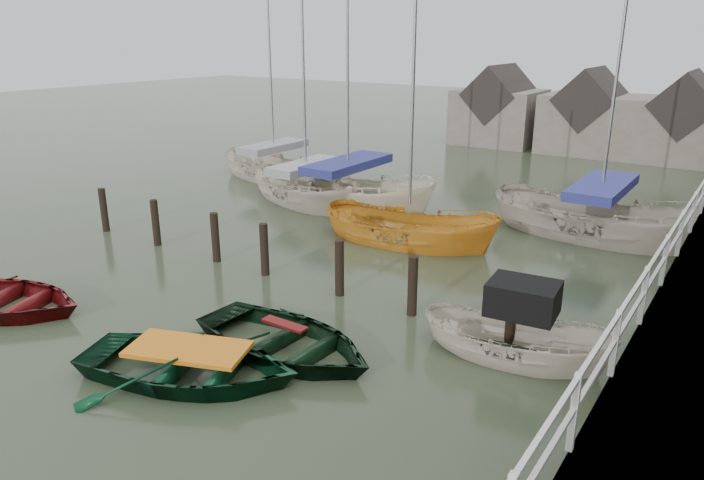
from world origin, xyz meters
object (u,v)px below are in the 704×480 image
Objects in this scene: rowboat_green at (191,378)px; sailboat_b at (348,206)px; rowboat_red at (3,311)px; motorboat at (515,352)px; sailboat_a at (307,201)px; sailboat_c at (408,242)px; rowboat_dkgreen at (286,353)px; sailboat_d at (596,235)px; sailboat_e at (275,178)px.

sailboat_b reaches higher than rowboat_green.
rowboat_red is 0.32× the size of sailboat_b.
motorboat is 12.75m from sailboat_a.
sailboat_c is at bearing -47.59° from rowboat_red.
sailboat_b is (1.53, 11.73, 0.06)m from rowboat_red.
sailboat_d is at bearing -12.98° from rowboat_dkgreen.
sailboat_c is at bearing 40.23° from motorboat.
rowboat_red is 1.00× the size of rowboat_dkgreen.
sailboat_e is at bearing 15.04° from rowboat_green.
motorboat is 0.30× the size of sailboat_b.
sailboat_c is (-1.39, 7.46, 0.01)m from rowboat_dkgreen.
sailboat_e is (-5.31, 2.09, -0.00)m from sailboat_b.
rowboat_dkgreen is 11.70m from sailboat_d.
rowboat_red is 6.99m from rowboat_dkgreen.
sailboat_a reaches higher than sailboat_c.
sailboat_e reaches higher than rowboat_red.
sailboat_e is (-9.61, 13.45, 0.06)m from rowboat_green.
sailboat_c is at bearing 13.44° from rowboat_dkgreen.
sailboat_b is 1.37× the size of sailboat_c.
rowboat_red is 0.35× the size of sailboat_d.
rowboat_dkgreen is at bearing -91.23° from rowboat_red.
sailboat_c is at bearing -120.56° from sailboat_b.
rowboat_red is at bearing 73.19° from rowboat_green.
sailboat_e is at bearing 51.14° from motorboat.
motorboat is at bearing -104.24° from sailboat_a.
sailboat_b reaches higher than sailboat_c.
sailboat_e is (-9.05, 4.27, 0.05)m from sailboat_c.
rowboat_green reaches higher than rowboat_red.
rowboat_green is at bearing -132.66° from sailboat_a.
motorboat reaches higher than rowboat_dkgreen.
motorboat is 8.87m from sailboat_d.
sailboat_a is (-0.17, 11.48, 0.07)m from rowboat_red.
sailboat_a is (-10.68, 6.98, -0.05)m from motorboat.
rowboat_dkgreen is 15.70m from sailboat_e.
sailboat_c reaches higher than rowboat_red.
sailboat_a is at bearing 7.90° from rowboat_green.
sailboat_c is at bearing -17.03° from rowboat_green.
rowboat_green reaches higher than rowboat_dkgreen.
rowboat_red is at bearing 172.15° from sailboat_b.
sailboat_e is (-10.44, 11.73, 0.06)m from rowboat_dkgreen.
sailboat_e is at bearing 44.56° from rowboat_dkgreen.
rowboat_green is 0.44× the size of sailboat_c.
sailboat_c reaches higher than motorboat.
sailboat_b is at bearing 0.23° from rowboat_green.
motorboat is (4.67, 4.13, 0.12)m from rowboat_green.
rowboat_green is 1.91m from rowboat_dkgreen.
rowboat_red is 0.98× the size of rowboat_green.
sailboat_e reaches higher than sailboat_c.
sailboat_a is 1.16× the size of sailboat_e.
sailboat_c reaches higher than rowboat_dkgreen.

